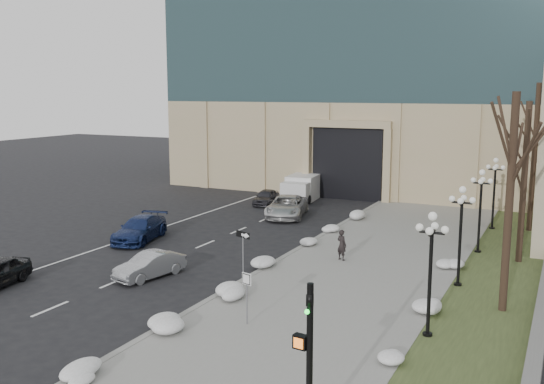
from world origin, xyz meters
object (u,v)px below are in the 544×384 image
(lamppost_c, at_px, (481,200))
(car_e, at_px, (266,197))
(car_c, at_px, (140,229))
(lamppost_b, at_px, (461,223))
(box_truck, at_px, (304,187))
(one_way_sign, at_px, (245,241))
(pedestrian, at_px, (342,245))
(car_b, at_px, (150,265))
(car_d, at_px, (287,207))
(lamppost_a, at_px, (431,258))
(traffic_signal, at_px, (308,364))
(keep_sign, at_px, (247,287))
(lamppost_d, at_px, (495,184))

(lamppost_c, bearing_deg, car_e, 155.42)
(car_c, distance_m, lamppost_b, 19.02)
(box_truck, xyz_separation_m, one_way_sign, (6.56, -22.25, 1.10))
(pedestrian, bearing_deg, lamppost_c, -118.79)
(car_b, xyz_separation_m, pedestrian, (7.47, 6.69, 0.33))
(car_d, bearing_deg, lamppost_b, -52.87)
(pedestrian, relative_size, lamppost_b, 0.35)
(car_d, xyz_separation_m, car_e, (-3.50, 3.60, -0.15))
(one_way_sign, relative_size, lamppost_a, 0.53)
(car_c, xyz_separation_m, traffic_signal, (17.49, -15.13, 1.41))
(lamppost_b, bearing_deg, car_b, -159.46)
(car_b, bearing_deg, car_e, 112.99)
(car_e, xyz_separation_m, keep_sign, (10.80, -22.93, 0.98))
(car_d, bearing_deg, car_b, -104.55)
(lamppost_a, xyz_separation_m, lamppost_b, (0.00, 6.50, 0.00))
(pedestrian, distance_m, traffic_signal, 16.89)
(car_b, relative_size, traffic_signal, 0.87)
(car_c, bearing_deg, car_d, 50.06)
(car_b, relative_size, keep_sign, 1.73)
(traffic_signal, height_order, lamppost_d, lamppost_d)
(car_c, bearing_deg, lamppost_d, 19.74)
(car_b, height_order, lamppost_c, lamppost_c)
(pedestrian, relative_size, lamppost_c, 0.35)
(pedestrian, xyz_separation_m, lamppost_a, (6.27, -8.05, 2.13))
(box_truck, xyz_separation_m, lamppost_b, (15.62, -18.24, 2.09))
(car_e, distance_m, lamppost_c, 19.18)
(pedestrian, height_order, box_truck, box_truck)
(car_d, distance_m, pedestrian, 11.95)
(pedestrian, distance_m, lamppost_c, 8.27)
(lamppost_a, distance_m, lamppost_c, 13.00)
(traffic_signal, height_order, lamppost_c, lamppost_c)
(keep_sign, relative_size, traffic_signal, 0.50)
(car_b, relative_size, car_d, 0.68)
(car_d, relative_size, keep_sign, 2.53)
(pedestrian, xyz_separation_m, keep_sign, (-0.23, -10.06, 0.64))
(pedestrian, bearing_deg, box_truck, -37.85)
(lamppost_c, distance_m, lamppost_d, 6.50)
(car_e, bearing_deg, pedestrian, -58.89)
(lamppost_a, bearing_deg, car_b, 174.37)
(car_b, distance_m, car_d, 15.96)
(car_b, bearing_deg, car_c, 144.69)
(box_truck, relative_size, traffic_signal, 1.55)
(keep_sign, xyz_separation_m, lamppost_a, (6.50, 2.02, 1.49))
(car_e, relative_size, lamppost_a, 0.75)
(keep_sign, xyz_separation_m, lamppost_b, (6.50, 8.52, 1.49))
(lamppost_a, bearing_deg, keep_sign, -162.75)
(box_truck, xyz_separation_m, lamppost_c, (15.62, -11.74, 2.09))
(one_way_sign, xyz_separation_m, lamppost_b, (9.06, 4.01, 0.99))
(lamppost_b, bearing_deg, car_c, 178.34)
(keep_sign, height_order, traffic_signal, traffic_signal)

